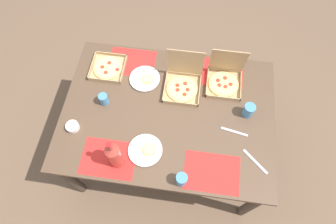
% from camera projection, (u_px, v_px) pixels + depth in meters
% --- Properties ---
extents(ground_plane, '(6.00, 6.00, 0.00)m').
position_uv_depth(ground_plane, '(168.00, 147.00, 2.69)').
color(ground_plane, brown).
extents(dining_table, '(1.51, 1.09, 0.75)m').
position_uv_depth(dining_table, '(168.00, 118.00, 2.12)').
color(dining_table, '#3F3328').
rests_on(dining_table, ground_plane).
extents(placemat_near_left, '(0.36, 0.26, 0.00)m').
position_uv_depth(placemat_near_left, '(109.00, 158.00, 1.87)').
color(placemat_near_left, red).
rests_on(placemat_near_left, dining_table).
extents(placemat_near_right, '(0.36, 0.26, 0.00)m').
position_uv_depth(placemat_near_right, '(212.00, 172.00, 1.83)').
color(placemat_near_right, red).
rests_on(placemat_near_right, dining_table).
extents(placemat_far_left, '(0.36, 0.26, 0.00)m').
position_uv_depth(placemat_far_left, '(132.00, 62.00, 2.23)').
color(placemat_far_left, red).
rests_on(placemat_far_left, dining_table).
extents(placemat_far_right, '(0.36, 0.26, 0.00)m').
position_uv_depth(placemat_far_right, '(219.00, 72.00, 2.18)').
color(placemat_far_right, red).
rests_on(placemat_far_right, dining_table).
extents(pizza_box_center, '(0.26, 0.27, 0.30)m').
position_uv_depth(pizza_box_center, '(183.00, 83.00, 2.08)').
color(pizza_box_center, tan).
rests_on(pizza_box_center, dining_table).
extents(pizza_box_edge_far, '(0.25, 0.26, 0.29)m').
position_uv_depth(pizza_box_edge_far, '(224.00, 79.00, 2.10)').
color(pizza_box_edge_far, tan).
rests_on(pizza_box_edge_far, dining_table).
extents(pizza_box_corner_left, '(0.25, 0.25, 0.04)m').
position_uv_depth(pizza_box_corner_left, '(108.00, 68.00, 2.19)').
color(pizza_box_corner_left, tan).
rests_on(pizza_box_corner_left, dining_table).
extents(plate_far_right, '(0.23, 0.23, 0.03)m').
position_uv_depth(plate_far_right, '(146.00, 150.00, 1.89)').
color(plate_far_right, white).
rests_on(plate_far_right, dining_table).
extents(plate_near_left, '(0.23, 0.23, 0.03)m').
position_uv_depth(plate_near_left, '(145.00, 79.00, 2.14)').
color(plate_near_left, white).
rests_on(plate_near_left, dining_table).
extents(soda_bottle, '(0.09, 0.09, 0.32)m').
position_uv_depth(soda_bottle, '(114.00, 155.00, 1.75)').
color(soda_bottle, '#B2382D').
rests_on(soda_bottle, dining_table).
extents(cup_clear_left, '(0.07, 0.07, 0.09)m').
position_uv_depth(cup_clear_left, '(104.00, 99.00, 2.03)').
color(cup_clear_left, teal).
rests_on(cup_clear_left, dining_table).
extents(cup_clear_right, '(0.08, 0.08, 0.10)m').
position_uv_depth(cup_clear_right, '(249.00, 110.00, 1.98)').
color(cup_clear_right, teal).
rests_on(cup_clear_right, dining_table).
extents(cup_dark, '(0.07, 0.07, 0.10)m').
position_uv_depth(cup_dark, '(181.00, 179.00, 1.76)').
color(cup_dark, teal).
rests_on(cup_dark, dining_table).
extents(condiment_bowl, '(0.09, 0.09, 0.04)m').
position_uv_depth(condiment_bowl, '(73.00, 127.00, 1.96)').
color(condiment_bowl, white).
rests_on(condiment_bowl, dining_table).
extents(fork_by_near_left, '(0.19, 0.05, 0.00)m').
position_uv_depth(fork_by_near_left, '(234.00, 132.00, 1.96)').
color(fork_by_near_left, '#B7B7BC').
rests_on(fork_by_near_left, dining_table).
extents(knife_by_far_right, '(0.17, 0.16, 0.00)m').
position_uv_depth(knife_by_far_right, '(255.00, 162.00, 1.86)').
color(knife_by_far_right, '#B7B7BC').
rests_on(knife_by_far_right, dining_table).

